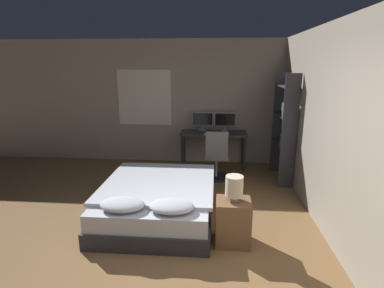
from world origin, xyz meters
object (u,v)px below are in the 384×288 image
at_px(bed, 158,200).
at_px(keyboard, 213,134).
at_px(monitor_left, 203,120).
at_px(bedside_lamp, 234,186).
at_px(bookshelf, 285,124).
at_px(desk, 213,137).
at_px(nightstand, 233,222).
at_px(office_chair, 216,160).
at_px(monitor_right, 225,120).
at_px(computer_mouse, 227,134).

height_order(bed, keyboard, keyboard).
bearing_deg(monitor_left, bedside_lamp, -80.38).
bearing_deg(bedside_lamp, bed, 150.30).
bearing_deg(keyboard, bookshelf, -22.13).
bearing_deg(bedside_lamp, desk, 95.47).
xyz_separation_m(bed, nightstand, (1.05, -0.60, 0.03)).
distance_m(bedside_lamp, monitor_left, 3.14).
xyz_separation_m(monitor_left, bookshelf, (1.57, -0.91, 0.12)).
distance_m(bedside_lamp, keyboard, 2.73).
height_order(bedside_lamp, desk, bedside_lamp).
distance_m(nightstand, office_chair, 2.16).
bearing_deg(nightstand, monitor_left, 99.62).
bearing_deg(desk, monitor_right, 37.58).
bearing_deg(bed, nightstand, -29.70).
distance_m(keyboard, bookshelf, 1.46).
bearing_deg(keyboard, bed, -110.02).
height_order(desk, bookshelf, bookshelf).
distance_m(desk, monitor_right, 0.45).
bearing_deg(computer_mouse, bed, -116.61).
bearing_deg(bed, computer_mouse, 63.39).
xyz_separation_m(bed, desk, (0.77, 2.30, 0.41)).
bearing_deg(monitor_right, nightstand, -89.40).
xyz_separation_m(monitor_right, computer_mouse, (0.04, -0.37, -0.21)).
height_order(keyboard, computer_mouse, computer_mouse).
height_order(bedside_lamp, monitor_right, monitor_right).
bearing_deg(bed, bedside_lamp, -29.70).
bearing_deg(monitor_left, keyboard, -56.75).
height_order(nightstand, monitor_left, monitor_left).
height_order(monitor_left, computer_mouse, monitor_left).
height_order(bedside_lamp, bookshelf, bookshelf).
relative_size(monitor_left, bookshelf, 0.23).
height_order(desk, monitor_right, monitor_right).
bearing_deg(office_chair, bedside_lamp, -84.48).
height_order(bedside_lamp, office_chair, office_chair).
height_order(nightstand, office_chair, office_chair).
xyz_separation_m(bed, monitor_right, (1.02, 2.49, 0.74)).
xyz_separation_m(monitor_left, keyboard, (0.25, -0.37, -0.22)).
relative_size(monitor_left, computer_mouse, 6.60).
bearing_deg(computer_mouse, office_chair, -111.11).
distance_m(keyboard, office_chair, 0.68).
relative_size(desk, office_chair, 1.43).
xyz_separation_m(desk, monitor_right, (0.25, 0.19, 0.33)).
xyz_separation_m(nightstand, desk, (-0.28, 2.90, 0.37)).
xyz_separation_m(keyboard, bookshelf, (1.32, -0.54, 0.34)).
relative_size(monitor_left, keyboard, 1.16).
xyz_separation_m(nightstand, bookshelf, (1.04, 2.18, 0.82)).
distance_m(bed, monitor_left, 2.65).
xyz_separation_m(desk, office_chair, (0.07, -0.75, -0.26)).
height_order(bed, bookshelf, bookshelf).
distance_m(bedside_lamp, desk, 2.91).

